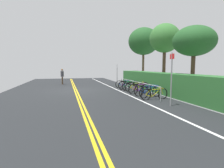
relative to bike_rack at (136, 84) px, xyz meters
The scene contains 21 objects.
ground_plane 4.82m from the bike_rack, 119.35° to the right, with size 28.73×10.39×0.05m, color #232628.
centre_line_yellow_inner 4.89m from the bike_rack, 118.89° to the right, with size 25.85×0.10×0.00m, color gold.
centre_line_yellow_outer 4.75m from the bike_rack, 119.83° to the right, with size 25.85×0.10×0.00m, color gold.
bike_lane_stripe_white 2.59m from the bike_rack, 158.21° to the right, with size 25.85×0.12×0.00m, color white.
bike_rack is the anchor object (origin of this frame).
bicycle_0 2.90m from the bike_rack, behind, with size 0.46×1.75×0.70m.
bicycle_1 2.17m from the bike_rack, behind, with size 0.59×1.61×0.70m.
bicycle_2 1.49m from the bike_rack, behind, with size 0.46×1.71×0.78m.
bicycle_3 0.74m from the bike_rack, behind, with size 0.61×1.61×0.68m.
bicycle_4 0.24m from the bike_rack, 60.30° to the left, with size 0.49×1.77×0.79m.
bicycle_5 0.75m from the bike_rack, ahead, with size 0.46×1.70×0.74m.
bicycle_6 1.58m from the bike_rack, ahead, with size 0.46×1.68×0.72m.
bicycle_7 2.20m from the bike_rack, ahead, with size 0.61×1.71×0.75m.
bicycle_8 2.91m from the bike_rack, ahead, with size 0.46×1.75×0.68m.
pedestrian 9.05m from the bike_rack, 144.45° to the right, with size 0.49×0.32×1.63m.
sign_post_near 4.25m from the bike_rack, behind, with size 0.36×0.09×2.06m.
sign_post_far 4.62m from the bike_rack, ahead, with size 0.36×0.06×2.50m.
hedge_backdrop 2.36m from the bike_rack, 50.42° to the left, with size 15.91×1.33×1.41m, color #2D6B30.
tree_near_left 7.15m from the bike_rack, 150.91° to the left, with size 3.11×3.11×5.83m.
tree_mid 4.50m from the bike_rack, 108.04° to the left, with size 2.37×2.37×5.22m.
tree_far_right 4.63m from the bike_rack, 48.82° to the left, with size 2.56×2.56×4.34m.
Camera 1 is at (14.18, -0.69, 1.85)m, focal length 28.40 mm.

